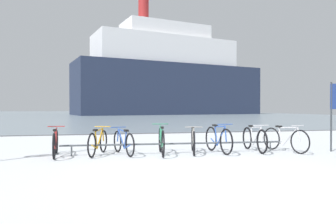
# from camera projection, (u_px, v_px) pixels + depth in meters

# --- Properties ---
(ground) EXTENTS (80.00, 132.00, 0.08)m
(ground) POSITION_uv_depth(u_px,v_px,m) (106.00, 115.00, 58.89)
(ground) COLOR silver
(bike_rack) EXTENTS (6.32, 0.40, 0.31)m
(bike_rack) POSITION_uv_depth(u_px,v_px,m) (176.00, 144.00, 9.12)
(bike_rack) COLOR #4C5156
(bike_rack) RESTS_ON ground
(bicycle_0) EXTENTS (0.46, 1.76, 0.78)m
(bicycle_0) POSITION_uv_depth(u_px,v_px,m) (55.00, 143.00, 8.58)
(bicycle_0) COLOR black
(bicycle_0) RESTS_ON ground
(bicycle_1) EXTENTS (0.64, 1.60, 0.76)m
(bicycle_1) POSITION_uv_depth(u_px,v_px,m) (98.00, 142.00, 8.88)
(bicycle_1) COLOR black
(bicycle_1) RESTS_ON ground
(bicycle_2) EXTENTS (0.56, 1.61, 0.74)m
(bicycle_2) POSITION_uv_depth(u_px,v_px,m) (123.00, 142.00, 8.93)
(bicycle_2) COLOR black
(bicycle_2) RESTS_ON ground
(bicycle_3) EXTENTS (0.46, 1.77, 0.83)m
(bicycle_3) POSITION_uv_depth(u_px,v_px,m) (161.00, 141.00, 8.90)
(bicycle_3) COLOR black
(bicycle_3) RESTS_ON ground
(bicycle_4) EXTENTS (0.58, 1.65, 0.78)m
(bicycle_4) POSITION_uv_depth(u_px,v_px,m) (193.00, 141.00, 9.19)
(bicycle_4) COLOR black
(bicycle_4) RESTS_ON ground
(bicycle_5) EXTENTS (0.46, 1.67, 0.85)m
(bicycle_5) POSITION_uv_depth(u_px,v_px,m) (218.00, 139.00, 9.28)
(bicycle_5) COLOR black
(bicycle_5) RESTS_ON ground
(bicycle_6) EXTENTS (0.46, 1.78, 0.81)m
(bicycle_6) POSITION_uv_depth(u_px,v_px,m) (254.00, 139.00, 9.57)
(bicycle_6) COLOR black
(bicycle_6) RESTS_ON ground
(bicycle_7) EXTENTS (0.57, 1.73, 0.80)m
(bicycle_7) POSITION_uv_depth(u_px,v_px,m) (285.00, 139.00, 9.52)
(bicycle_7) COLOR black
(bicycle_7) RESTS_ON ground
(ferry_ship) EXTENTS (37.64, 18.69, 21.46)m
(ferry_ship) POSITION_uv_depth(u_px,v_px,m) (168.00, 77.00, 62.93)
(ferry_ship) COLOR #232D47
(ferry_ship) RESTS_ON ground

